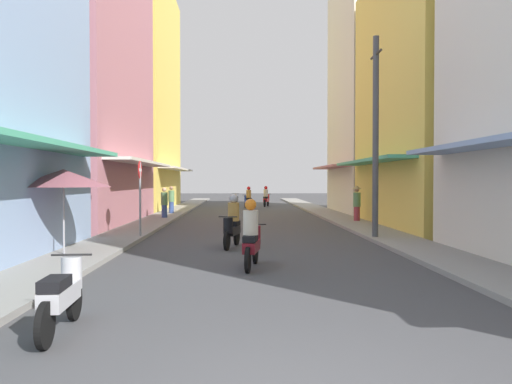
% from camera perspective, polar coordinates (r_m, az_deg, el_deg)
% --- Properties ---
extents(ground_plane, '(108.40, 108.40, 0.00)m').
position_cam_1_polar(ground_plane, '(24.93, -0.62, -3.28)').
color(ground_plane, '#424244').
extents(sidewalk_left, '(1.70, 57.27, 0.12)m').
position_cam_1_polar(sidewalk_left, '(25.25, -11.10, -3.10)').
color(sidewalk_left, gray).
rests_on(sidewalk_left, ground).
extents(sidewalk_right, '(1.70, 57.27, 0.12)m').
position_cam_1_polar(sidewalk_right, '(25.43, 9.78, -3.07)').
color(sidewalk_right, gray).
rests_on(sidewalk_right, ground).
extents(building_left_mid, '(7.05, 11.23, 13.16)m').
position_cam_1_polar(building_left_mid, '(24.95, -20.73, 11.81)').
color(building_left_mid, '#B7727F').
rests_on(building_left_mid, ground).
extents(building_left_far, '(7.05, 12.08, 15.85)m').
position_cam_1_polar(building_left_far, '(37.08, -14.34, 10.46)').
color(building_left_far, '#EFD159').
rests_on(building_left_far, ground).
extents(building_right_mid, '(7.05, 9.86, 11.14)m').
position_cam_1_polar(building_right_mid, '(23.13, 21.30, 10.10)').
color(building_right_mid, '#EFD159').
rests_on(building_right_mid, ground).
extents(building_right_far, '(7.05, 8.02, 14.13)m').
position_cam_1_polar(building_right_far, '(32.01, 14.70, 10.37)').
color(building_right_far, silver).
rests_on(building_right_far, ground).
extents(motorbike_black, '(0.64, 1.78, 1.58)m').
position_cam_1_polar(motorbike_black, '(15.01, -2.70, -3.60)').
color(motorbike_black, black).
rests_on(motorbike_black, ground).
extents(motorbike_maroon, '(0.58, 1.80, 1.58)m').
position_cam_1_polar(motorbike_maroon, '(11.47, -0.49, -5.12)').
color(motorbike_maroon, black).
rests_on(motorbike_maroon, ground).
extents(motorbike_red, '(0.66, 1.77, 1.58)m').
position_cam_1_polar(motorbike_red, '(38.62, 1.17, -0.61)').
color(motorbike_red, black).
rests_on(motorbike_red, ground).
extents(motorbike_blue, '(0.66, 1.77, 1.58)m').
position_cam_1_polar(motorbike_blue, '(35.83, -0.90, -0.76)').
color(motorbike_blue, black).
rests_on(motorbike_blue, ground).
extents(motorbike_white, '(0.55, 1.81, 0.96)m').
position_cam_1_polar(motorbike_white, '(39.61, -2.29, -0.85)').
color(motorbike_white, black).
rests_on(motorbike_white, ground).
extents(motorbike_silver, '(0.55, 1.81, 0.96)m').
position_cam_1_polar(motorbike_silver, '(7.20, -21.03, -10.67)').
color(motorbike_silver, black).
rests_on(motorbike_silver, ground).
extents(pedestrian_crossing, '(0.34, 0.34, 1.64)m').
position_cam_1_polar(pedestrian_crossing, '(25.93, -10.30, -1.30)').
color(pedestrian_crossing, '#334C8C').
rests_on(pedestrian_crossing, ground).
extents(pedestrian_far, '(0.44, 0.44, 1.75)m').
position_cam_1_polar(pedestrian_far, '(23.93, 11.31, -1.13)').
color(pedestrian_far, '#99333F').
rests_on(pedestrian_far, ground).
extents(pedestrian_midway, '(0.34, 0.34, 1.67)m').
position_cam_1_polar(pedestrian_midway, '(29.51, -9.53, -0.96)').
color(pedestrian_midway, '#334C8C').
rests_on(pedestrian_midway, ground).
extents(vendor_umbrella, '(2.37, 2.37, 2.27)m').
position_cam_1_polar(vendor_umbrella, '(13.70, -20.91, 1.47)').
color(vendor_umbrella, '#99999E').
rests_on(vendor_umbrella, ground).
extents(utility_pole, '(0.20, 1.20, 6.76)m').
position_cam_1_polar(utility_pole, '(17.30, 13.34, 6.13)').
color(utility_pole, '#4C4C4F').
rests_on(utility_pole, ground).
extents(street_sign_no_entry, '(0.07, 0.60, 2.65)m').
position_cam_1_polar(street_sign_no_entry, '(17.51, -12.94, 0.38)').
color(street_sign_no_entry, gray).
rests_on(street_sign_no_entry, ground).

